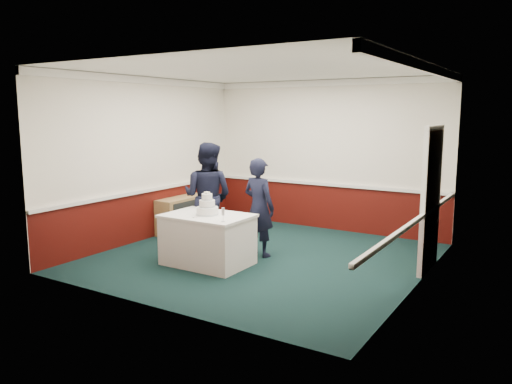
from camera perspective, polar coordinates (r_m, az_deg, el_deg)
The scene contains 9 objects.
ground at distance 8.26m, azimuth 0.66°, elevation -7.50°, with size 5.00×5.00×0.00m, color black.
room_shell at distance 8.42m, azimuth 3.30°, elevation 6.41°, with size 5.00×5.00×3.00m.
sideboard at distance 10.04m, azimuth -8.38°, elevation -2.55°, with size 0.41×1.20×0.70m.
cake_table at distance 7.85m, azimuth -5.55°, elevation -5.38°, with size 1.32×0.92×0.79m.
wedding_cake at distance 7.74m, azimuth -5.60°, elevation -1.80°, with size 0.35×0.35×0.36m.
cake_knife at distance 7.62m, azimuth -6.68°, elevation -2.81°, with size 0.01×0.22×0.01m, color silver.
champagne_flute at distance 7.22m, azimuth -3.79°, elevation -2.33°, with size 0.05×0.05×0.21m.
person_man at distance 8.62m, azimuth -5.55°, elevation -0.50°, with size 0.90×0.70×1.86m, color black.
person_woman at distance 8.19m, azimuth 0.34°, elevation -1.76°, with size 0.59×0.39×1.63m, color black.
Camera 1 is at (4.07, -6.79, 2.35)m, focal length 35.00 mm.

